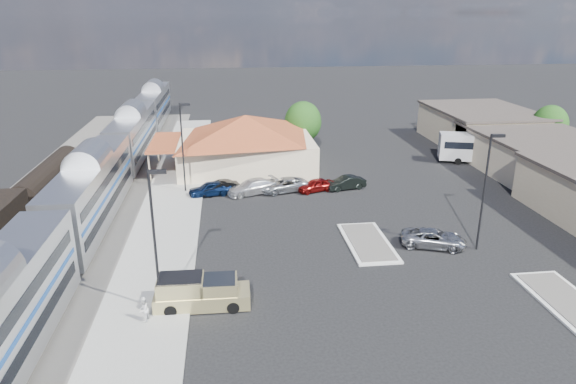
{
  "coord_description": "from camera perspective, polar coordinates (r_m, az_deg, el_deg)",
  "views": [
    {
      "loc": [
        -6.61,
        -33.61,
        17.11
      ],
      "look_at": [
        -1.7,
        6.94,
        2.8
      ],
      "focal_mm": 32.0,
      "sensor_mm": 36.0,
      "label": 1
    }
  ],
  "objects": [
    {
      "name": "ground",
      "position": [
        38.29,
        3.81,
        -7.28
      ],
      "size": [
        280.0,
        280.0,
        0.0
      ],
      "primitive_type": "plane",
      "color": "black",
      "rests_on": "ground"
    },
    {
      "name": "railbed",
      "position": [
        47.22,
        -24.16,
        -3.65
      ],
      "size": [
        16.0,
        100.0,
        0.12
      ],
      "primitive_type": "cube",
      "color": "#4C4944",
      "rests_on": "ground"
    },
    {
      "name": "platform",
      "position": [
        43.45,
        -13.5,
        -4.32
      ],
      "size": [
        5.5,
        92.0,
        0.18
      ],
      "primitive_type": "cube",
      "color": "gray",
      "rests_on": "ground"
    },
    {
      "name": "passenger_train",
      "position": [
        45.9,
        -20.89,
        -0.08
      ],
      "size": [
        3.0,
        104.0,
        5.55
      ],
      "color": "silver",
      "rests_on": "ground"
    },
    {
      "name": "station_depot",
      "position": [
        59.32,
        -4.75,
        5.61
      ],
      "size": [
        18.35,
        12.24,
        6.2
      ],
      "color": "beige",
      "rests_on": "ground"
    },
    {
      "name": "buildings_east",
      "position": [
        60.92,
        28.04,
        2.91
      ],
      "size": [
        14.4,
        51.4,
        4.8
      ],
      "color": "#C6B28C",
      "rests_on": "ground"
    },
    {
      "name": "traffic_island_south",
      "position": [
        40.87,
        8.84,
        -5.53
      ],
      "size": [
        3.3,
        7.5,
        0.21
      ],
      "color": "silver",
      "rests_on": "ground"
    },
    {
      "name": "traffic_island_north",
      "position": [
        37.01,
        28.54,
        -10.62
      ],
      "size": [
        3.3,
        7.5,
        0.21
      ],
      "color": "silver",
      "rests_on": "ground"
    },
    {
      "name": "lamp_plat_s",
      "position": [
        30.32,
        -14.52,
        -4.19
      ],
      "size": [
        1.08,
        0.25,
        9.0
      ],
      "color": "black",
      "rests_on": "ground"
    },
    {
      "name": "lamp_plat_n",
      "position": [
        51.17,
        -11.58,
        5.61
      ],
      "size": [
        1.08,
        0.25,
        9.0
      ],
      "color": "black",
      "rests_on": "ground"
    },
    {
      "name": "lamp_lot",
      "position": [
        40.23,
        21.18,
        0.95
      ],
      "size": [
        1.08,
        0.25,
        9.0
      ],
      "color": "black",
      "rests_on": "ground"
    },
    {
      "name": "tree_east_c",
      "position": [
        73.35,
        27.07,
        6.72
      ],
      "size": [
        4.41,
        4.41,
        6.21
      ],
      "color": "#382314",
      "rests_on": "ground"
    },
    {
      "name": "tree_depot",
      "position": [
        65.65,
        1.67,
        7.8
      ],
      "size": [
        4.71,
        4.71,
        6.63
      ],
      "color": "#382314",
      "rests_on": "ground"
    },
    {
      "name": "pickup_truck",
      "position": [
        32.35,
        -9.49,
        -10.96
      ],
      "size": [
        5.82,
        2.26,
        2.0
      ],
      "rotation": [
        0.0,
        0.0,
        1.55
      ],
      "color": "tan",
      "rests_on": "ground"
    },
    {
      "name": "suv",
      "position": [
        41.18,
        15.89,
        -4.98
      ],
      "size": [
        5.42,
        3.77,
        1.37
      ],
      "primitive_type": "imported",
      "rotation": [
        0.0,
        0.0,
        1.24
      ],
      "color": "#96979D",
      "rests_on": "ground"
    },
    {
      "name": "coach_bus",
      "position": [
        65.6,
        21.21,
        4.69
      ],
      "size": [
        11.15,
        5.39,
        3.51
      ],
      "rotation": [
        0.0,
        0.0,
        1.28
      ],
      "color": "white",
      "rests_on": "ground"
    },
    {
      "name": "person_b",
      "position": [
        31.4,
        -15.78,
        -12.46
      ],
      "size": [
        0.79,
        0.9,
        1.55
      ],
      "primitive_type": "imported",
      "rotation": [
        0.0,
        0.0,
        -1.87
      ],
      "color": "white",
      "rests_on": "platform"
    },
    {
      "name": "parked_car_a",
      "position": [
        51.12,
        -8.65,
        0.37
      ],
      "size": [
        4.48,
        2.6,
        1.43
      ],
      "primitive_type": "imported",
      "rotation": [
        0.0,
        0.0,
        -1.34
      ],
      "color": "#0E2047",
      "rests_on": "ground"
    },
    {
      "name": "parked_car_b",
      "position": [
        51.39,
        -7.6,
        0.47
      ],
      "size": [
        4.28,
        2.57,
        1.33
      ],
      "primitive_type": "imported",
      "rotation": [
        0.0,
        0.0,
        -1.26
      ],
      "color": "black",
      "rests_on": "ground"
    },
    {
      "name": "parked_car_c",
      "position": [
        51.13,
        -4.02,
        0.58
      ],
      "size": [
        5.48,
        3.72,
        1.47
      ],
      "primitive_type": "imported",
      "rotation": [
        0.0,
        0.0,
        -1.21
      ],
      "color": "silver",
      "rests_on": "ground"
    },
    {
      "name": "parked_car_d",
      "position": [
        51.66,
        -0.49,
        0.77
      ],
      "size": [
        5.39,
        3.54,
        1.38
      ],
      "primitive_type": "imported",
      "rotation": [
        0.0,
        0.0,
        -1.3
      ],
      "color": "gray",
      "rests_on": "ground"
    },
    {
      "name": "parked_car_e",
      "position": [
        51.83,
        3.07,
        0.76
      ],
      "size": [
        4.12,
        2.69,
        1.3
      ],
      "primitive_type": "imported",
      "rotation": [
        0.0,
        0.0,
        -1.24
      ],
      "color": "maroon",
      "rests_on": "ground"
    },
    {
      "name": "parked_car_f",
      "position": [
        52.73,
        6.44,
        1.02
      ],
      "size": [
        4.29,
        2.32,
        1.34
      ],
      "primitive_type": "imported",
      "rotation": [
        0.0,
        0.0,
        -1.34
      ],
      "color": "black",
      "rests_on": "ground"
    }
  ]
}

